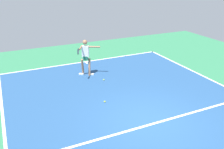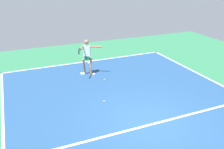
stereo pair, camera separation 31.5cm
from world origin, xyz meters
TOP-DOWN VIEW (x-y plane):
  - ground_plane at (0.00, 0.00)m, footprint 22.12×22.12m
  - court_surface at (0.00, 0.00)m, footprint 9.60×13.94m
  - court_line_baseline_near at (0.00, -6.92)m, footprint 9.60×0.10m
  - court_line_service at (0.00, 0.23)m, footprint 7.20×0.10m
  - court_line_centre_mark at (0.00, -6.72)m, footprint 0.10×0.30m
  - tennis_player at (0.63, -4.96)m, footprint 1.35×1.11m
  - tennis_ball_by_baseline at (0.08, -3.95)m, footprint 0.07×0.07m
  - tennis_ball_centre_court at (0.91, -1.90)m, footprint 0.07×0.07m

SIDE VIEW (x-z plane):
  - ground_plane at x=0.00m, z-range 0.00..0.00m
  - court_surface at x=0.00m, z-range 0.00..0.00m
  - court_line_baseline_near at x=0.00m, z-range 0.00..0.01m
  - court_line_service at x=0.00m, z-range 0.00..0.01m
  - court_line_centre_mark at x=0.00m, z-range 0.00..0.01m
  - tennis_ball_by_baseline at x=0.08m, z-range 0.00..0.07m
  - tennis_ball_centre_court at x=0.91m, z-range 0.00..0.07m
  - tennis_player at x=0.63m, z-range 0.15..2.02m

